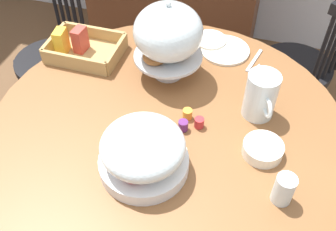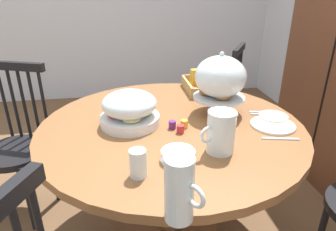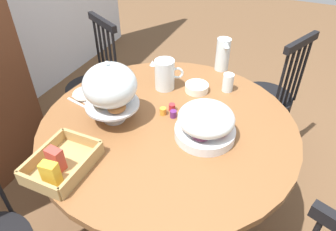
{
  "view_description": "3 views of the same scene",
  "coord_description": "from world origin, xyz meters",
  "px_view_note": "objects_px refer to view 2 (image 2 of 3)",
  "views": [
    {
      "loc": [
        0.4,
        -0.85,
        1.82
      ],
      "look_at": [
        0.12,
        0.08,
        0.79
      ],
      "focal_mm": 41.79,
      "sensor_mm": 36.0,
      "label": 1
    },
    {
      "loc": [
        1.48,
        -0.16,
        1.4
      ],
      "look_at": [
        0.02,
        0.08,
        0.74
      ],
      "focal_mm": 31.69,
      "sensor_mm": 36.0,
      "label": 2
    },
    {
      "loc": [
        -1.04,
        -0.43,
        1.78
      ],
      "look_at": [
        0.12,
        0.08,
        0.79
      ],
      "focal_mm": 33.28,
      "sensor_mm": 36.0,
      "label": 3
    }
  ],
  "objects_px": {
    "cereal_bowl": "(178,156)",
    "china_plate_large": "(273,125)",
    "fruit_platter_covered": "(130,109)",
    "orange_juice_pitcher": "(221,134)",
    "milk_pitcher": "(179,192)",
    "pastry_stand_with_dome": "(220,79)",
    "drinking_glass": "(138,163)",
    "china_plate_small": "(273,116)",
    "windsor_chair_far_side": "(217,108)",
    "dining_table": "(171,154)",
    "windsor_chair_near_window": "(18,150)",
    "cereal_basket": "(202,85)"
  },
  "relations": [
    {
      "from": "fruit_platter_covered",
      "to": "drinking_glass",
      "type": "bearing_deg",
      "value": 1.15
    },
    {
      "from": "dining_table",
      "to": "china_plate_small",
      "type": "bearing_deg",
      "value": 86.16
    },
    {
      "from": "dining_table",
      "to": "china_plate_large",
      "type": "bearing_deg",
      "value": 77.01
    },
    {
      "from": "china_plate_large",
      "to": "drinking_glass",
      "type": "height_order",
      "value": "drinking_glass"
    },
    {
      "from": "fruit_platter_covered",
      "to": "orange_juice_pitcher",
      "type": "relative_size",
      "value": 1.56
    },
    {
      "from": "pastry_stand_with_dome",
      "to": "drinking_glass",
      "type": "height_order",
      "value": "pastry_stand_with_dome"
    },
    {
      "from": "dining_table",
      "to": "pastry_stand_with_dome",
      "type": "distance_m",
      "value": 0.48
    },
    {
      "from": "china_plate_small",
      "to": "cereal_bowl",
      "type": "distance_m",
      "value": 0.66
    },
    {
      "from": "windsor_chair_far_side",
      "to": "cereal_bowl",
      "type": "distance_m",
      "value": 1.33
    },
    {
      "from": "windsor_chair_far_side",
      "to": "cereal_basket",
      "type": "distance_m",
      "value": 0.52
    },
    {
      "from": "cereal_bowl",
      "to": "drinking_glass",
      "type": "relative_size",
      "value": 1.27
    },
    {
      "from": "drinking_glass",
      "to": "orange_juice_pitcher",
      "type": "bearing_deg",
      "value": 109.2
    },
    {
      "from": "windsor_chair_far_side",
      "to": "orange_juice_pitcher",
      "type": "distance_m",
      "value": 1.24
    },
    {
      "from": "china_plate_small",
      "to": "drinking_glass",
      "type": "height_order",
      "value": "drinking_glass"
    },
    {
      "from": "milk_pitcher",
      "to": "china_plate_large",
      "type": "xyz_separation_m",
      "value": [
        -0.55,
        0.59,
        -0.09
      ]
    },
    {
      "from": "fruit_platter_covered",
      "to": "cereal_bowl",
      "type": "xyz_separation_m",
      "value": [
        0.37,
        0.18,
        -0.06
      ]
    },
    {
      "from": "dining_table",
      "to": "china_plate_large",
      "type": "relative_size",
      "value": 6.13
    },
    {
      "from": "fruit_platter_covered",
      "to": "cereal_bowl",
      "type": "relative_size",
      "value": 2.14
    },
    {
      "from": "windsor_chair_near_window",
      "to": "drinking_glass",
      "type": "relative_size",
      "value": 8.86
    },
    {
      "from": "windsor_chair_near_window",
      "to": "cereal_bowl",
      "type": "xyz_separation_m",
      "value": [
        0.72,
        0.87,
        0.31
      ]
    },
    {
      "from": "orange_juice_pitcher",
      "to": "drinking_glass",
      "type": "height_order",
      "value": "orange_juice_pitcher"
    },
    {
      "from": "windsor_chair_near_window",
      "to": "fruit_platter_covered",
      "type": "height_order",
      "value": "windsor_chair_near_window"
    },
    {
      "from": "china_plate_large",
      "to": "drinking_glass",
      "type": "relative_size",
      "value": 2.0
    },
    {
      "from": "windsor_chair_far_side",
      "to": "windsor_chair_near_window",
      "type": "bearing_deg",
      "value": -72.68
    },
    {
      "from": "pastry_stand_with_dome",
      "to": "milk_pitcher",
      "type": "xyz_separation_m",
      "value": [
        0.75,
        -0.37,
        -0.1
      ]
    },
    {
      "from": "windsor_chair_near_window",
      "to": "china_plate_small",
      "type": "bearing_deg",
      "value": 74.27
    },
    {
      "from": "dining_table",
      "to": "windsor_chair_near_window",
      "type": "distance_m",
      "value": 0.98
    },
    {
      "from": "china_plate_small",
      "to": "windsor_chair_near_window",
      "type": "bearing_deg",
      "value": -105.73
    },
    {
      "from": "drinking_glass",
      "to": "pastry_stand_with_dome",
      "type": "bearing_deg",
      "value": 137.23
    },
    {
      "from": "fruit_platter_covered",
      "to": "orange_juice_pitcher",
      "type": "xyz_separation_m",
      "value": [
        0.33,
        0.37,
        -0.0
      ]
    },
    {
      "from": "milk_pitcher",
      "to": "china_plate_small",
      "type": "height_order",
      "value": "milk_pitcher"
    },
    {
      "from": "milk_pitcher",
      "to": "pastry_stand_with_dome",
      "type": "bearing_deg",
      "value": 153.86
    },
    {
      "from": "milk_pitcher",
      "to": "cereal_basket",
      "type": "height_order",
      "value": "milk_pitcher"
    },
    {
      "from": "fruit_platter_covered",
      "to": "china_plate_large",
      "type": "xyz_separation_m",
      "value": [
        0.14,
        0.71,
        -0.08
      ]
    },
    {
      "from": "pastry_stand_with_dome",
      "to": "orange_juice_pitcher",
      "type": "bearing_deg",
      "value": -17.06
    },
    {
      "from": "dining_table",
      "to": "windsor_chair_far_side",
      "type": "bearing_deg",
      "value": 146.98
    },
    {
      "from": "milk_pitcher",
      "to": "cereal_bowl",
      "type": "bearing_deg",
      "value": 169.36
    },
    {
      "from": "windsor_chair_near_window",
      "to": "dining_table",
      "type": "bearing_deg",
      "value": 67.66
    },
    {
      "from": "windsor_chair_far_side",
      "to": "china_plate_small",
      "type": "distance_m",
      "value": 0.91
    },
    {
      "from": "windsor_chair_far_side",
      "to": "china_plate_small",
      "type": "bearing_deg",
      "value": 0.87
    },
    {
      "from": "orange_juice_pitcher",
      "to": "drinking_glass",
      "type": "xyz_separation_m",
      "value": [
        0.12,
        -0.36,
        -0.03
      ]
    },
    {
      "from": "cereal_bowl",
      "to": "dining_table",
      "type": "bearing_deg",
      "value": 174.64
    },
    {
      "from": "cereal_bowl",
      "to": "china_plate_large",
      "type": "bearing_deg",
      "value": 113.8
    },
    {
      "from": "dining_table",
      "to": "orange_juice_pitcher",
      "type": "distance_m",
      "value": 0.44
    },
    {
      "from": "orange_juice_pitcher",
      "to": "cereal_bowl",
      "type": "xyz_separation_m",
      "value": [
        0.04,
        -0.19,
        -0.06
      ]
    },
    {
      "from": "cereal_bowl",
      "to": "drinking_glass",
      "type": "xyz_separation_m",
      "value": [
        0.08,
        -0.17,
        0.03
      ]
    },
    {
      "from": "windsor_chair_far_side",
      "to": "cereal_bowl",
      "type": "relative_size",
      "value": 6.96
    },
    {
      "from": "china_plate_small",
      "to": "dining_table",
      "type": "bearing_deg",
      "value": -93.84
    },
    {
      "from": "windsor_chair_near_window",
      "to": "drinking_glass",
      "type": "height_order",
      "value": "windsor_chair_near_window"
    },
    {
      "from": "drinking_glass",
      "to": "china_plate_small",
      "type": "bearing_deg",
      "value": 117.95
    }
  ]
}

